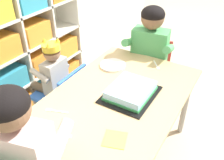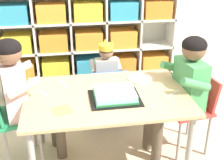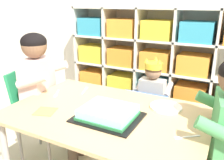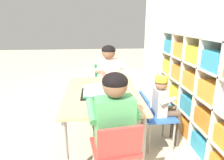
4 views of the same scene
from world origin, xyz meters
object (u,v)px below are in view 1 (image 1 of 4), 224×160
(classroom_chair_blue, at_px, (63,92))
(guest_at_table_side, at_px, (148,54))
(fork_near_cake_tray, at_px, (55,111))
(adult_helper_seated, at_px, (30,148))
(classroom_chair_guest_side, at_px, (149,69))
(fork_beside_plate_stack, at_px, (157,65))
(child_with_crown, at_px, (51,74))
(birthday_cake_on_tray, at_px, (131,92))
(activity_table, at_px, (117,104))
(fork_scattered_mid_table, at_px, (61,136))
(paper_plate_stack, at_px, (113,65))

(classroom_chair_blue, distance_m, guest_at_table_side, 0.78)
(fork_near_cake_tray, bearing_deg, adult_helper_seated, -89.07)
(classroom_chair_guest_side, height_order, fork_beside_plate_stack, classroom_chair_guest_side)
(child_with_crown, relative_size, birthday_cake_on_tray, 2.28)
(adult_helper_seated, xyz_separation_m, classroom_chair_guest_side, (1.37, -0.06, -0.24))
(activity_table, distance_m, fork_near_cake_tray, 0.41)
(activity_table, relative_size, fork_near_cake_tray, 8.81)
(classroom_chair_guest_side, height_order, guest_at_table_side, guest_at_table_side)
(classroom_chair_guest_side, bearing_deg, guest_at_table_side, -90.00)
(classroom_chair_blue, xyz_separation_m, guest_at_table_side, (0.54, -0.51, 0.25))
(activity_table, bearing_deg, guest_at_table_side, 5.69)
(adult_helper_seated, distance_m, guest_at_table_side, 1.26)
(child_with_crown, bearing_deg, fork_scattered_mid_table, 45.45)
(adult_helper_seated, bearing_deg, fork_scattered_mid_table, -124.51)
(child_with_crown, bearing_deg, fork_beside_plate_stack, 117.01)
(adult_helper_seated, xyz_separation_m, paper_plate_stack, (0.94, 0.08, -0.02))
(fork_beside_plate_stack, height_order, fork_near_cake_tray, same)
(classroom_chair_blue, xyz_separation_m, child_with_crown, (-0.00, 0.11, 0.15))
(classroom_chair_blue, height_order, guest_at_table_side, guest_at_table_side)
(fork_beside_plate_stack, distance_m, fork_near_cake_tray, 0.88)
(classroom_chair_blue, bearing_deg, adult_helper_seated, 29.53)
(fork_scattered_mid_table, bearing_deg, fork_beside_plate_stack, -128.65)
(classroom_chair_blue, distance_m, birthday_cake_on_tray, 0.70)
(child_with_crown, relative_size, adult_helper_seated, 0.80)
(fork_scattered_mid_table, bearing_deg, paper_plate_stack, -109.46)
(activity_table, distance_m, birthday_cake_on_tray, 0.13)
(fork_scattered_mid_table, xyz_separation_m, fork_near_cake_tray, (0.14, 0.16, 0.00))
(birthday_cake_on_tray, bearing_deg, activity_table, 125.30)
(child_with_crown, height_order, guest_at_table_side, guest_at_table_side)
(child_with_crown, bearing_deg, birthday_cake_on_tray, 85.65)
(birthday_cake_on_tray, relative_size, paper_plate_stack, 1.84)
(activity_table, height_order, classroom_chair_guest_side, classroom_chair_guest_side)
(classroom_chair_guest_side, distance_m, fork_near_cake_tray, 1.10)
(guest_at_table_side, height_order, fork_near_cake_tray, guest_at_table_side)
(guest_at_table_side, xyz_separation_m, birthday_cake_on_tray, (-0.58, -0.13, 0.02))
(adult_helper_seated, xyz_separation_m, fork_near_cake_tray, (0.30, 0.11, -0.03))
(fork_scattered_mid_table, bearing_deg, child_with_crown, -72.47)
(activity_table, bearing_deg, child_with_crown, 82.66)
(child_with_crown, bearing_deg, fork_near_cake_tray, 44.70)
(guest_at_table_side, height_order, fork_beside_plate_stack, guest_at_table_side)
(fork_beside_plate_stack, bearing_deg, child_with_crown, 81.06)
(activity_table, height_order, paper_plate_stack, paper_plate_stack)
(activity_table, relative_size, fork_beside_plate_stack, 10.35)
(child_with_crown, xyz_separation_m, adult_helper_seated, (-0.71, -0.54, 0.13))
(classroom_chair_guest_side, relative_size, guest_at_table_side, 0.66)
(adult_helper_seated, xyz_separation_m, fork_beside_plate_stack, (1.12, -0.21, -0.03))
(fork_beside_plate_stack, bearing_deg, classroom_chair_guest_side, -5.92)
(birthday_cake_on_tray, height_order, fork_scattered_mid_table, birthday_cake_on_tray)
(fork_beside_plate_stack, xyz_separation_m, fork_scattered_mid_table, (-0.96, 0.16, 0.00))
(fork_scattered_mid_table, bearing_deg, fork_near_cake_tray, -70.39)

